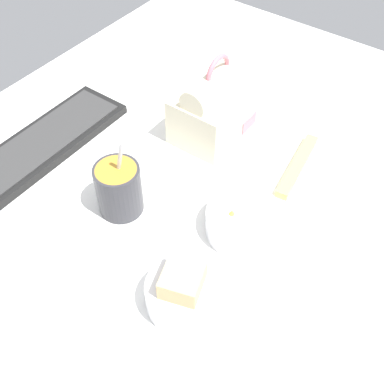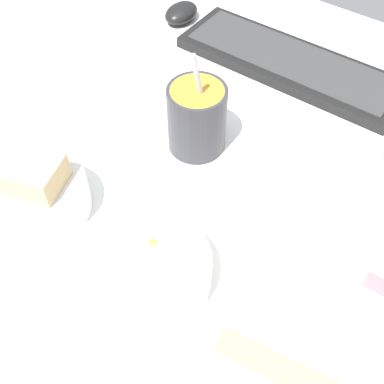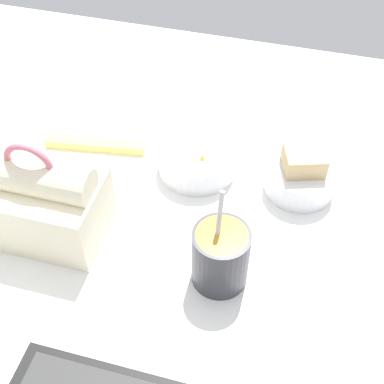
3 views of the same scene
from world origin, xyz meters
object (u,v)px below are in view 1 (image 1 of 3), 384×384
soup_cup (119,188)px  chopstick_case (297,166)px  keyboard (42,145)px  bento_bowl_snacks (245,220)px  bento_bowl_sandwich (183,292)px  lunch_bag (216,105)px

soup_cup → chopstick_case: (27.97, -21.29, -4.41)cm
keyboard → bento_bowl_snacks: bento_bowl_snacks is taller
soup_cup → bento_bowl_snacks: (9.13, -20.77, -2.82)cm
bento_bowl_sandwich → bento_bowl_snacks: bearing=0.1°
bento_bowl_snacks → chopstick_case: bearing=-1.6°
bento_bowl_snacks → soup_cup: bearing=113.7°
keyboard → chopstick_case: size_ratio=2.07×
keyboard → bento_bowl_sandwich: 45.94cm
bento_bowl_snacks → bento_bowl_sandwich: bearing=-179.9°
keyboard → lunch_bag: lunch_bag is taller
keyboard → chopstick_case: 51.82cm
soup_cup → bento_bowl_sandwich: bearing=-113.2°
keyboard → chopstick_case: (25.72, -44.99, -0.22)cm
keyboard → soup_cup: 24.17cm
keyboard → bento_bowl_sandwich: size_ratio=3.28×
bento_bowl_snacks → chopstick_case: (18.84, -0.52, -1.60)cm
lunch_bag → soup_cup: (-28.00, 1.71, -1.39)cm
lunch_bag → bento_bowl_snacks: bearing=-134.7°
lunch_bag → bento_bowl_sandwich: bearing=-152.7°
lunch_bag → keyboard: bearing=135.4°
keyboard → bento_bowl_sandwich: bento_bowl_sandwich is taller
soup_cup → bento_bowl_sandwich: soup_cup is taller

